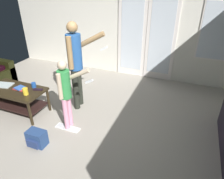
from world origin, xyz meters
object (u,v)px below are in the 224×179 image
object	(u,v)px
cup_by_laptop	(25,91)
backpack	(37,138)
coffee_table	(17,95)
tv_remote_black	(38,89)
loose_keyboard	(68,128)
person_adult	(76,59)
person_child	(66,90)
book_stack	(20,88)
cup_near_edge	(34,85)
laptop_closed	(3,85)

from	to	relation	value
cup_by_laptop	backpack	bearing A→B (deg)	-41.95
coffee_table	tv_remote_black	bearing A→B (deg)	16.70
backpack	loose_keyboard	world-z (taller)	backpack
person_adult	person_child	distance (m)	0.73
coffee_table	loose_keyboard	xyz separation A→B (m)	(1.13, -0.10, -0.35)
loose_keyboard	book_stack	distance (m)	1.17
tv_remote_black	book_stack	distance (m)	0.35
backpack	cup_near_edge	size ratio (longest dim) A/B	3.10
loose_keyboard	cup_by_laptop	world-z (taller)	cup_by_laptop
backpack	cup_by_laptop	xyz separation A→B (m)	(-0.59, 0.53, 0.43)
cup_by_laptop	loose_keyboard	bearing A→B (deg)	-1.16
person_child	cup_by_laptop	world-z (taller)	person_child
person_child	book_stack	distance (m)	1.09
coffee_table	laptop_closed	bearing A→B (deg)	175.04
laptop_closed	tv_remote_black	bearing A→B (deg)	-4.72
person_child	backpack	world-z (taller)	person_child
coffee_table	book_stack	bearing A→B (deg)	23.02
cup_by_laptop	book_stack	bearing A→B (deg)	154.40
coffee_table	tv_remote_black	world-z (taller)	tv_remote_black
backpack	laptop_closed	size ratio (longest dim) A/B	0.82
coffee_table	tv_remote_black	distance (m)	0.46
laptop_closed	book_stack	size ratio (longest dim) A/B	1.58
coffee_table	cup_by_laptop	distance (m)	0.39
coffee_table	person_adult	bearing A→B (deg)	32.00
cup_by_laptop	book_stack	size ratio (longest dim) A/B	0.56
backpack	cup_by_laptop	bearing A→B (deg)	138.05
cup_near_edge	cup_by_laptop	size ratio (longest dim) A/B	0.75
laptop_closed	backpack	bearing A→B (deg)	-39.32
person_child	tv_remote_black	world-z (taller)	person_child
person_adult	book_stack	bearing A→B (deg)	-147.21
cup_near_edge	tv_remote_black	distance (m)	0.16
tv_remote_black	coffee_table	bearing A→B (deg)	177.48
coffee_table	person_child	bearing A→B (deg)	-2.28
person_adult	tv_remote_black	world-z (taller)	person_adult
loose_keyboard	book_stack	world-z (taller)	book_stack
backpack	cup_near_edge	world-z (taller)	cup_near_edge
laptop_closed	cup_by_laptop	xyz separation A→B (m)	(0.66, -0.11, 0.05)
loose_keyboard	cup_by_laptop	distance (m)	0.97
loose_keyboard	cup_by_laptop	size ratio (longest dim) A/B	3.57
coffee_table	cup_by_laptop	size ratio (longest dim) A/B	8.79
coffee_table	cup_near_edge	size ratio (longest dim) A/B	11.74
cup_near_edge	backpack	bearing A→B (deg)	-51.17
tv_remote_black	book_stack	world-z (taller)	book_stack
laptop_closed	person_child	bearing A→B (deg)	-15.04
loose_keyboard	laptop_closed	xyz separation A→B (m)	(-1.46, 0.13, 0.49)
coffee_table	laptop_closed	xyz separation A→B (m)	(-0.33, 0.03, 0.14)
person_adult	laptop_closed	xyz separation A→B (m)	(-1.30, -0.58, -0.50)
coffee_table	cup_by_laptop	bearing A→B (deg)	-13.85
person_adult	person_child	xyz separation A→B (m)	(0.18, -0.65, -0.27)
laptop_closed	cup_by_laptop	size ratio (longest dim) A/B	2.84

